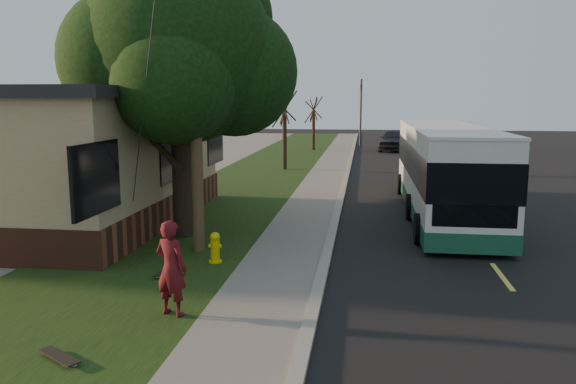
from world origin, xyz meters
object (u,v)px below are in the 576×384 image
object	(u,v)px
leafy_tree	(181,53)
traffic_signal	(361,108)
bare_tree_near	(285,131)
bare_tree_far	(314,124)
skateboarder	(171,268)
utility_pole	(194,70)
skateboard_spare	(59,357)
fire_hydrant	(215,248)
skateboard_main	(165,272)
transit_bus	(444,168)
dumpster	(43,197)
distant_car	(393,140)

from	to	relation	value
leafy_tree	traffic_signal	distance (m)	31.76
bare_tree_near	bare_tree_far	world-z (taller)	bare_tree_near
leafy_tree	skateboarder	size ratio (longest dim) A/B	4.44
utility_pole	skateboard_spare	world-z (taller)	utility_pole
fire_hydrant	bare_tree_near	xyz separation A→B (m)	(-0.90, 18.00, 1.72)
bare_tree_near	fire_hydrant	bearing A→B (deg)	-87.14
bare_tree_far	skateboard_main	world-z (taller)	bare_tree_far
transit_bus	traffic_signal	bearing A→B (deg)	96.43
utility_pole	leafy_tree	world-z (taller)	utility_pole
skateboard_spare	leafy_tree	bearing A→B (deg)	94.23
bare_tree_near	dumpster	distance (m)	15.14
fire_hydrant	bare_tree_far	distance (m)	30.04
utility_pole	skateboard_spare	bearing A→B (deg)	-92.54
utility_pole	dumpster	world-z (taller)	utility_pole
fire_hydrant	bare_tree_far	bearing A→B (deg)	90.76
bare_tree_far	skateboard_spare	xyz separation A→B (m)	(-0.58, -35.28, -1.87)
bare_tree_near	dumpster	size ratio (longest dim) A/B	2.43
transit_bus	skateboarder	size ratio (longest dim) A/B	6.36
fire_hydrant	bare_tree_near	size ratio (longest dim) A/B	0.17
bare_tree_far	leafy_tree	bearing A→B (deg)	-92.45
fire_hydrant	skateboard_spare	bearing A→B (deg)	-100.55
bare_tree_near	skateboard_main	bearing A→B (deg)	-89.89
utility_pole	skateboarder	distance (m)	5.73
utility_pole	dumpster	size ratio (longest dim) A/B	5.13
bare_tree_near	distant_car	xyz separation A→B (m)	(6.53, 12.88, -1.32)
bare_tree_near	skateboard_main	distance (m)	19.16
skateboard_spare	distant_car	world-z (taller)	distant_car
bare_tree_near	utility_pole	bearing A→B (deg)	-89.34
skateboarder	dumpster	world-z (taller)	skateboarder
bare_tree_far	skateboarder	world-z (taller)	bare_tree_far
fire_hydrant	dumpster	bearing A→B (deg)	148.85
bare_tree_near	traffic_signal	bearing A→B (deg)	75.96
utility_pole	skateboard_main	xyz separation A→B (m)	(-0.16, -2.05, -4.50)
fire_hydrant	skateboarder	xyz separation A→B (m)	(0.10, -3.32, 0.52)
utility_pole	traffic_signal	xyz separation A→B (m)	(3.81, 33.01, -1.47)
fire_hydrant	bare_tree_near	bearing A→B (deg)	92.86
traffic_signal	skateboard_main	world-z (taller)	traffic_signal
traffic_signal	utility_pole	bearing A→B (deg)	-96.58
bare_tree_near	bare_tree_far	size ratio (longest dim) A/B	1.07
transit_bus	skateboard_main	distance (m)	10.62
bare_tree_far	transit_bus	bearing A→B (deg)	-74.21
skateboard_spare	distant_car	distance (m)	36.77
leafy_tree	distant_car	size ratio (longest dim) A/B	1.60
fire_hydrant	traffic_signal	distance (m)	34.25
distant_car	skateboarder	bearing A→B (deg)	-92.36
traffic_signal	distant_car	world-z (taller)	traffic_signal
traffic_signal	skateboarder	world-z (taller)	traffic_signal
utility_pole	bare_tree_far	xyz separation A→B (m)	(0.31, 29.01, -2.63)
leafy_tree	bare_tree_far	size ratio (longest dim) A/B	1.94
transit_bus	skateboard_spare	size ratio (longest dim) A/B	13.22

